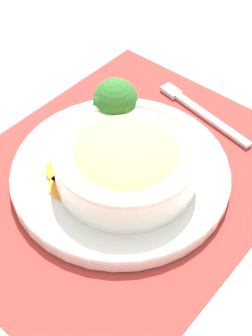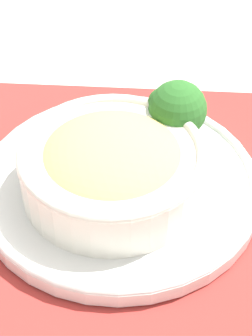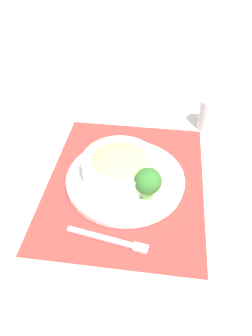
{
  "view_description": "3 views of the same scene",
  "coord_description": "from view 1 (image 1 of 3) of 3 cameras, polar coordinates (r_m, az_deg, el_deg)",
  "views": [
    {
      "loc": [
        -0.34,
        -0.26,
        0.49
      ],
      "look_at": [
        -0.01,
        -0.02,
        0.05
      ],
      "focal_mm": 50.0,
      "sensor_mm": 36.0,
      "label": 1
    },
    {
      "loc": [
        0.01,
        -0.43,
        0.43
      ],
      "look_at": [
        0.01,
        -0.01,
        0.04
      ],
      "focal_mm": 60.0,
      "sensor_mm": 36.0,
      "label": 2
    },
    {
      "loc": [
        0.59,
        0.04,
        0.59
      ],
      "look_at": [
        -0.01,
        0.0,
        0.04
      ],
      "focal_mm": 35.0,
      "sensor_mm": 36.0,
      "label": 3
    }
  ],
  "objects": [
    {
      "name": "ground_plane",
      "position": [
        0.65,
        -0.67,
        -1.28
      ],
      "size": [
        4.0,
        4.0,
        0.0
      ],
      "primitive_type": "plane",
      "color": "beige"
    },
    {
      "name": "placemat",
      "position": [
        0.65,
        -0.67,
        -1.17
      ],
      "size": [
        0.52,
        0.43,
        0.0
      ],
      "color": "#B2332D",
      "rests_on": "ground_plane"
    },
    {
      "name": "plate",
      "position": [
        0.64,
        -0.68,
        -0.38
      ],
      "size": [
        0.3,
        0.3,
        0.02
      ],
      "color": "white",
      "rests_on": "placemat"
    },
    {
      "name": "bowl",
      "position": [
        0.6,
        0.02,
        1.02
      ],
      "size": [
        0.19,
        0.19,
        0.07
      ],
      "color": "silver",
      "rests_on": "plate"
    },
    {
      "name": "broccoli_floret",
      "position": [
        0.66,
        -1.33,
        8.08
      ],
      "size": [
        0.06,
        0.06,
        0.08
      ],
      "color": "#84AD5B",
      "rests_on": "plate"
    },
    {
      "name": "carrot_slice_near",
      "position": [
        0.63,
        -7.7,
        -0.26
      ],
      "size": [
        0.05,
        0.05,
        0.01
      ],
      "color": "orange",
      "rests_on": "plate"
    },
    {
      "name": "carrot_slice_middle",
      "position": [
        0.62,
        -7.28,
        -2.17
      ],
      "size": [
        0.05,
        0.05,
        0.01
      ],
      "color": "orange",
      "rests_on": "plate"
    },
    {
      "name": "fork",
      "position": [
        0.75,
        8.47,
        7.23
      ],
      "size": [
        0.06,
        0.18,
        0.01
      ],
      "rotation": [
        0.0,
        0.0,
        -0.24
      ],
      "color": "#B7B7BC",
      "rests_on": "placemat"
    }
  ]
}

